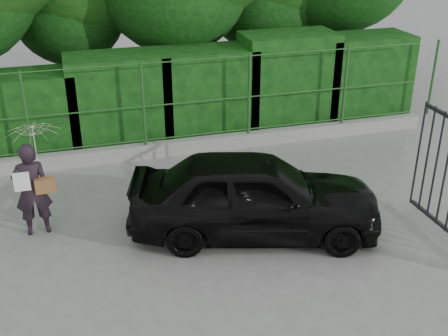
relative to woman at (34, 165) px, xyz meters
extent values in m
plane|color=gray|center=(1.72, -2.03, -1.22)|extent=(80.00, 80.00, 0.00)
cube|color=#9E9E99|center=(1.72, 2.47, -1.07)|extent=(14.00, 0.25, 0.30)
cylinder|color=#245221|center=(-0.18, 2.47, -0.02)|extent=(0.06, 0.06, 1.80)
cylinder|color=#245221|center=(2.12, 2.47, -0.02)|extent=(0.06, 0.06, 1.80)
cylinder|color=#245221|center=(4.42, 2.47, -0.02)|extent=(0.06, 0.06, 1.80)
cylinder|color=#245221|center=(6.72, 2.47, -0.02)|extent=(0.06, 0.06, 1.80)
cylinder|color=#245221|center=(9.02, 2.47, -0.02)|extent=(0.06, 0.06, 1.80)
cylinder|color=#245221|center=(1.72, 2.47, -0.82)|extent=(13.60, 0.03, 0.03)
cylinder|color=#245221|center=(1.72, 2.47, -0.07)|extent=(13.60, 0.03, 0.03)
cylinder|color=#245221|center=(1.72, 2.47, 0.83)|extent=(13.60, 0.03, 0.03)
cube|color=black|center=(-0.28, 3.47, -0.34)|extent=(2.20, 1.20, 1.76)
cube|color=black|center=(1.72, 3.47, -0.21)|extent=(2.20, 1.20, 2.02)
cube|color=black|center=(3.72, 3.47, -0.21)|extent=(2.20, 1.20, 2.02)
cube|color=black|center=(5.72, 3.47, -0.10)|extent=(2.20, 1.20, 2.24)
cube|color=black|center=(7.72, 3.47, -0.18)|extent=(2.20, 1.20, 2.09)
cylinder|color=black|center=(1.22, 6.47, 0.41)|extent=(0.36, 0.36, 3.25)
cylinder|color=black|center=(3.72, 5.47, 0.91)|extent=(0.36, 0.36, 4.25)
cylinder|color=black|center=(6.22, 6.17, 0.53)|extent=(0.36, 0.36, 3.50)
cylinder|color=black|center=(8.22, 5.77, 1.16)|extent=(0.36, 0.36, 4.75)
cube|color=#232329|center=(6.32, -2.08, -1.07)|extent=(0.05, 2.00, 0.06)
cylinder|color=#232329|center=(6.32, -1.78, -0.17)|extent=(0.04, 0.04, 1.90)
cylinder|color=#232329|center=(6.32, -1.53, -0.17)|extent=(0.04, 0.04, 1.90)
cylinder|color=#232329|center=(6.32, -1.28, -0.17)|extent=(0.04, 0.04, 1.90)
cylinder|color=#232329|center=(6.32, -1.03, -0.17)|extent=(0.04, 0.04, 1.90)
imported|color=black|center=(-0.09, -0.03, -0.42)|extent=(0.61, 0.42, 1.59)
imported|color=#FED8DC|center=(0.06, 0.02, 0.28)|extent=(0.83, 0.85, 0.76)
cube|color=brown|center=(0.13, -0.11, -0.33)|extent=(0.32, 0.15, 0.24)
cube|color=white|center=(-0.21, -0.15, -0.20)|extent=(0.25, 0.02, 0.32)
imported|color=black|center=(3.36, -1.01, -0.53)|extent=(4.35, 2.69, 1.38)
camera|label=1|loc=(0.64, -8.55, 3.76)|focal=45.00mm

